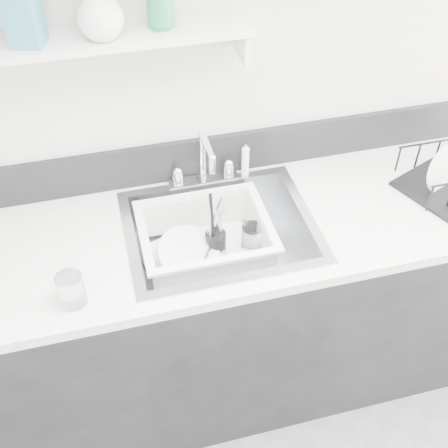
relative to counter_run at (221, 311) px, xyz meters
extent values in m
cube|color=silver|center=(0.00, 0.30, 0.84)|extent=(3.50, 0.02, 2.60)
cube|color=black|center=(0.00, 0.00, -0.02)|extent=(3.20, 0.62, 0.88)
cube|color=white|center=(0.00, 0.00, 0.44)|extent=(3.20, 0.62, 0.04)
cube|color=black|center=(0.00, 0.30, 0.54)|extent=(3.20, 0.02, 0.16)
cube|color=silver|center=(0.00, 0.25, 0.47)|extent=(0.26, 0.06, 0.02)
cylinder|color=silver|center=(-0.10, 0.25, 0.50)|extent=(0.04, 0.04, 0.05)
cylinder|color=silver|center=(0.10, 0.25, 0.50)|extent=(0.04, 0.04, 0.05)
cylinder|color=silver|center=(0.00, 0.25, 0.57)|extent=(0.02, 0.02, 0.20)
cylinder|color=silver|center=(0.00, 0.18, 0.68)|extent=(0.02, 0.15, 0.02)
cylinder|color=white|center=(0.16, 0.25, 0.53)|extent=(0.03, 0.03, 0.14)
cube|color=silver|center=(-0.35, 0.23, 1.06)|extent=(1.00, 0.16, 0.02)
cube|color=silver|center=(0.13, 0.23, 1.00)|extent=(0.02, 0.14, 0.10)
cylinder|color=white|center=(-0.10, -0.01, 0.32)|extent=(0.24, 0.24, 0.01)
cylinder|color=white|center=(-0.10, 0.00, 0.33)|extent=(0.23, 0.23, 0.01)
cylinder|color=white|center=(-0.11, -0.01, 0.37)|extent=(0.27, 0.26, 0.10)
cylinder|color=black|center=(-0.01, 0.03, 0.35)|extent=(0.07, 0.07, 0.09)
cylinder|color=silver|center=(-0.02, 0.04, 0.44)|extent=(0.01, 0.05, 0.18)
cylinder|color=silver|center=(0.01, 0.03, 0.43)|extent=(0.02, 0.04, 0.16)
cylinder|color=black|center=(-0.02, 0.04, 0.45)|extent=(0.01, 0.05, 0.20)
cylinder|color=white|center=(0.12, 0.01, 0.36)|extent=(0.10, 0.10, 0.11)
cylinder|color=white|center=(-0.50, -0.20, 0.51)|extent=(0.09, 0.09, 0.11)
imported|color=white|center=(0.08, -0.05, 0.32)|extent=(0.11, 0.11, 0.03)
imported|color=teal|center=(-0.49, 0.23, 1.17)|extent=(0.11, 0.12, 0.20)
imported|color=white|center=(-0.28, 0.21, 1.15)|extent=(0.16, 0.16, 0.17)
camera|label=1|loc=(-0.33, -1.34, 1.77)|focal=45.00mm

